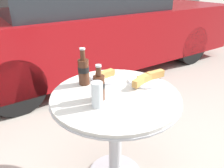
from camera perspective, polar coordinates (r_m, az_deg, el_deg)
The scene contains 7 objects.
bistro_table at distance 1.41m, azimuth 0.89°, elevation -8.11°, with size 0.80×0.80×0.70m.
cola_bottle_left at distance 1.24m, azimuth -3.45°, elevation -0.55°, with size 0.07×0.07×0.21m.
cola_bottle_right at distance 1.43m, azimuth -7.43°, elevation 3.55°, with size 0.07×0.07×0.25m.
drinking_glass at distance 1.18m, azimuth -3.91°, elevation -3.04°, with size 0.06×0.06×0.15m.
lunch_plate_near at distance 1.49m, azimuth 8.90°, elevation 1.24°, with size 0.29×0.22×0.06m.
lunch_plate_far at distance 1.52m, azimuth -1.69°, elevation 1.91°, with size 0.21×0.21×0.06m.
parked_car at distance 3.52m, azimuth -5.23°, elevation 14.70°, with size 4.53×1.76×1.36m.
Camera 1 is at (-0.66, -0.96, 1.34)m, focal length 35.00 mm.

